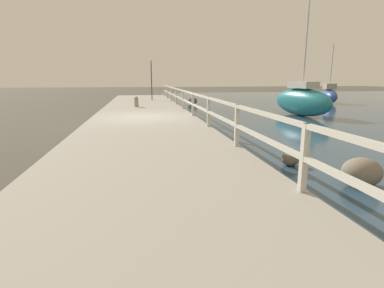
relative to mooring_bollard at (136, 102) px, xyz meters
name	(u,v)px	position (x,y,z in m)	size (l,w,h in m)	color
ground_plane	(144,124)	(0.38, -4.99, -0.67)	(120.00, 120.00, 0.00)	#4C473D
dock_walkway	(144,121)	(0.38, -4.99, -0.50)	(4.71, 36.00, 0.35)	#9E998E
railing	(193,100)	(2.64, -4.99, 0.41)	(0.10, 32.50, 1.07)	beige
boulder_downstream	(362,172)	(4.41, -13.83, -0.39)	(0.76, 0.69, 0.57)	slate
boulder_far_strip	(290,159)	(3.75, -12.27, -0.51)	(0.44, 0.39, 0.33)	#666056
boulder_near_dock	(193,101)	(4.40, 5.17, -0.38)	(0.77, 0.70, 0.58)	#666056
mooring_bollard	(136,102)	(0.00, 0.00, 0.00)	(0.24, 0.24, 0.64)	gray
dock_lamp	(151,70)	(1.18, 5.71, 1.99)	(0.25, 0.25, 3.21)	#2D2D33
sailboat_teal	(302,101)	(9.15, -3.16, 0.16)	(1.81, 4.75, 6.74)	#1E707A
sailboat_blue	(329,95)	(15.81, 4.23, 0.02)	(2.15, 3.46, 4.74)	#2D4C9E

